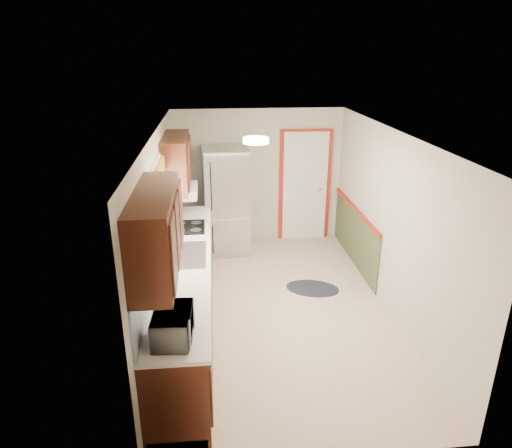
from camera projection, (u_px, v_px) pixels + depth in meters
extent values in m
cube|color=beige|center=(276.00, 308.00, 6.30)|extent=(3.20, 5.20, 0.12)
cube|color=white|center=(279.00, 133.00, 5.44)|extent=(3.20, 5.20, 0.12)
cube|color=beige|center=(258.00, 177.00, 8.20)|extent=(3.20, 0.10, 2.40)
cube|color=beige|center=(323.00, 343.00, 3.55)|extent=(3.20, 0.10, 2.40)
cube|color=beige|center=(160.00, 231.00, 5.74)|extent=(0.10, 5.20, 2.40)
cube|color=beige|center=(390.00, 223.00, 6.01)|extent=(0.10, 5.20, 2.40)
cube|color=#3A170D|center=(186.00, 294.00, 5.75)|extent=(0.60, 4.00, 0.90)
cube|color=silver|center=(185.00, 260.00, 5.59)|extent=(0.63, 4.00, 0.04)
cube|color=#5585CF|center=(158.00, 239.00, 5.45)|extent=(0.02, 4.00, 0.55)
cube|color=#3A170D|center=(156.00, 232.00, 4.04)|extent=(0.35, 1.40, 0.75)
cube|color=#3A170D|center=(176.00, 162.00, 6.55)|extent=(0.35, 1.20, 0.75)
cube|color=white|center=(157.00, 205.00, 5.40)|extent=(0.02, 1.00, 0.90)
cube|color=#B46521|center=(158.00, 176.00, 5.28)|extent=(0.05, 1.12, 0.24)
cube|color=#B7B7BC|center=(185.00, 255.00, 5.67)|extent=(0.52, 0.82, 0.02)
cube|color=white|center=(182.00, 191.00, 6.76)|extent=(0.45, 0.60, 0.15)
cube|color=maroon|center=(305.00, 186.00, 8.32)|extent=(0.94, 0.05, 2.08)
cube|color=white|center=(305.00, 187.00, 8.29)|extent=(0.80, 0.04, 2.00)
cube|color=#3F4B2A|center=(355.00, 236.00, 7.53)|extent=(0.02, 2.30, 0.90)
cube|color=maroon|center=(356.00, 210.00, 7.36)|extent=(0.04, 2.30, 0.06)
cylinder|color=#FFD88C|center=(256.00, 140.00, 5.24)|extent=(0.30, 0.30, 0.06)
imported|color=white|center=(173.00, 323.00, 3.99)|extent=(0.29, 0.50, 0.33)
cube|color=#B7B7BC|center=(226.00, 201.00, 7.83)|extent=(0.80, 0.75, 1.82)
cylinder|color=black|center=(212.00, 214.00, 7.47)|extent=(0.02, 0.02, 1.28)
ellipsoid|color=black|center=(312.00, 288.00, 6.80)|extent=(0.91, 0.73, 0.01)
cube|color=black|center=(188.00, 227.00, 6.55)|extent=(0.47, 0.57, 0.02)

